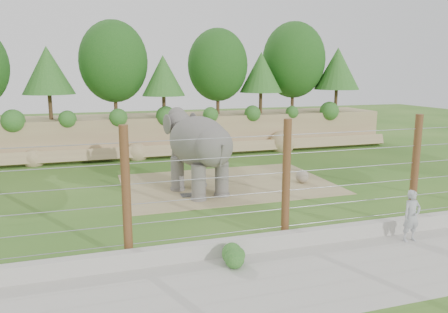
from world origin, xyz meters
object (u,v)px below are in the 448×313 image
object	(u,v)px
elephant	(199,153)
barrier_fence	(286,181)
stone_ball	(302,176)
zookeeper	(412,216)

from	to	relation	value
elephant	barrier_fence	world-z (taller)	barrier_fence
elephant	barrier_fence	bearing A→B (deg)	-94.77
stone_ball	barrier_fence	world-z (taller)	barrier_fence
elephant	zookeeper	distance (m)	9.25
elephant	stone_ball	world-z (taller)	elephant
stone_ball	barrier_fence	bearing A→B (deg)	-121.88
stone_ball	barrier_fence	size ratio (longest dim) A/B	0.03
elephant	zookeeper	bearing A→B (deg)	-71.93
stone_ball	barrier_fence	distance (m)	7.90
elephant	zookeeper	size ratio (longest dim) A/B	2.66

